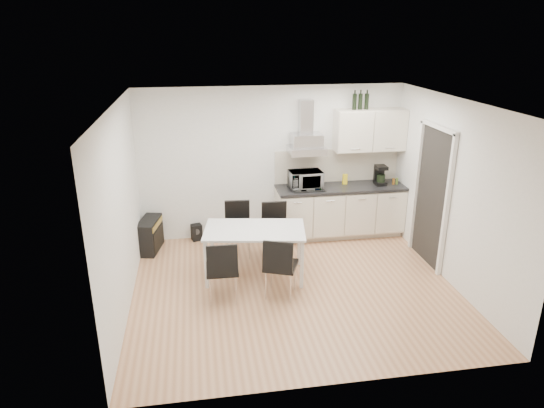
# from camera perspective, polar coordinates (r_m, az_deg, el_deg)

# --- Properties ---
(ground) EXTENTS (4.50, 4.50, 0.00)m
(ground) POSITION_cam_1_polar(r_m,az_deg,el_deg) (6.99, 2.65, -9.85)
(ground) COLOR tan
(ground) RESTS_ON ground
(wall_back) EXTENTS (4.50, 0.10, 2.60)m
(wall_back) POSITION_cam_1_polar(r_m,az_deg,el_deg) (8.31, -0.01, 4.85)
(wall_back) COLOR white
(wall_back) RESTS_ON ground
(wall_front) EXTENTS (4.50, 0.10, 2.60)m
(wall_front) POSITION_cam_1_polar(r_m,az_deg,el_deg) (4.67, 7.95, -8.03)
(wall_front) COLOR white
(wall_front) RESTS_ON ground
(wall_left) EXTENTS (0.10, 4.00, 2.60)m
(wall_left) POSITION_cam_1_polar(r_m,az_deg,el_deg) (6.38, -17.34, -0.88)
(wall_left) COLOR white
(wall_left) RESTS_ON ground
(wall_right) EXTENTS (0.10, 4.00, 2.60)m
(wall_right) POSITION_cam_1_polar(r_m,az_deg,el_deg) (7.23, 20.57, 1.18)
(wall_right) COLOR white
(wall_right) RESTS_ON ground
(ceiling) EXTENTS (4.50, 4.50, 0.00)m
(ceiling) POSITION_cam_1_polar(r_m,az_deg,el_deg) (6.12, 3.05, 11.75)
(ceiling) COLOR white
(ceiling) RESTS_ON wall_back
(doorway) EXTENTS (0.08, 1.04, 2.10)m
(doorway) POSITION_cam_1_polar(r_m,az_deg,el_deg) (7.74, 18.15, 0.73)
(doorway) COLOR white
(doorway) RESTS_ON ground
(kitchenette) EXTENTS (2.22, 0.64, 2.52)m
(kitchenette) POSITION_cam_1_polar(r_m,az_deg,el_deg) (8.47, 8.21, 1.60)
(kitchenette) COLOR beige
(kitchenette) RESTS_ON ground
(dining_table) EXTENTS (1.55, 1.04, 0.75)m
(dining_table) POSITION_cam_1_polar(r_m,az_deg,el_deg) (7.02, -2.06, -3.55)
(dining_table) COLOR white
(dining_table) RESTS_ON ground
(chair_far_left) EXTENTS (0.47, 0.53, 0.88)m
(chair_far_left) POSITION_cam_1_polar(r_m,az_deg,el_deg) (7.76, -4.03, -3.08)
(chair_far_left) COLOR black
(chair_far_left) RESTS_ON ground
(chair_far_right) EXTENTS (0.45, 0.51, 0.88)m
(chair_far_right) POSITION_cam_1_polar(r_m,az_deg,el_deg) (7.68, 0.44, -3.26)
(chair_far_right) COLOR black
(chair_far_right) RESTS_ON ground
(chair_near_left) EXTENTS (0.45, 0.51, 0.88)m
(chair_near_left) POSITION_cam_1_polar(r_m,az_deg,el_deg) (6.55, -5.88, -7.72)
(chair_near_left) COLOR black
(chair_near_left) RESTS_ON ground
(chair_near_right) EXTENTS (0.59, 0.63, 0.88)m
(chair_near_right) POSITION_cam_1_polar(r_m,az_deg,el_deg) (6.61, 1.03, -7.32)
(chair_near_right) COLOR black
(chair_near_right) RESTS_ON ground
(guitar_amp) EXTENTS (0.40, 0.69, 0.54)m
(guitar_amp) POSITION_cam_1_polar(r_m,az_deg,el_deg) (8.23, -14.15, -3.54)
(guitar_amp) COLOR black
(guitar_amp) RESTS_ON ground
(floor_speaker) EXTENTS (0.21, 0.19, 0.29)m
(floor_speaker) POSITION_cam_1_polar(r_m,az_deg,el_deg) (8.50, -8.85, -3.31)
(floor_speaker) COLOR black
(floor_speaker) RESTS_ON ground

